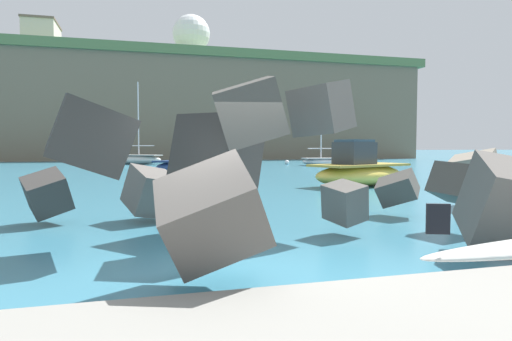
% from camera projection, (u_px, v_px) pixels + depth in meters
% --- Properties ---
extents(ground_plane, '(400.00, 400.00, 0.00)m').
position_uv_depth(ground_plane, '(230.00, 266.00, 6.65)').
color(ground_plane, teal).
extents(breakwater_jetty, '(29.38, 7.48, 3.11)m').
position_uv_depth(breakwater_jetty, '(177.00, 175.00, 7.71)').
color(breakwater_jetty, '#605B56').
rests_on(breakwater_jetty, ground).
extents(boat_near_left, '(5.80, 4.82, 8.18)m').
position_uv_depth(boat_near_left, '(135.00, 159.00, 44.39)').
color(boat_near_left, beige).
rests_on(boat_near_left, ground).
extents(boat_near_centre, '(5.56, 3.87, 2.10)m').
position_uv_depth(boat_near_centre, '(359.00, 171.00, 19.99)').
color(boat_near_centre, '#EAC64C').
rests_on(boat_near_centre, ground).
extents(boat_mid_centre, '(4.48, 4.19, 2.33)m').
position_uv_depth(boat_mid_centre, '(186.00, 164.00, 27.89)').
color(boat_mid_centre, navy).
rests_on(boat_mid_centre, ground).
extents(boat_mid_right, '(4.48, 2.38, 7.23)m').
position_uv_depth(boat_mid_right, '(324.00, 161.00, 41.92)').
color(boat_mid_right, white).
rests_on(boat_mid_right, ground).
extents(mooring_buoy_inner, '(0.44, 0.44, 0.44)m').
position_uv_depth(mooring_buoy_inner, '(287.00, 162.00, 44.26)').
color(mooring_buoy_inner, silver).
rests_on(mooring_buoy_inner, ground).
extents(mooring_buoy_middle, '(0.44, 0.44, 0.44)m').
position_uv_depth(mooring_buoy_middle, '(196.00, 192.00, 15.41)').
color(mooring_buoy_middle, silver).
rests_on(mooring_buoy_middle, ground).
extents(headland_bluff, '(103.74, 37.18, 14.74)m').
position_uv_depth(headland_bluff, '(67.00, 111.00, 70.24)').
color(headland_bluff, '#756651').
rests_on(headland_bluff, ground).
extents(radar_dome, '(6.29, 6.29, 9.16)m').
position_uv_depth(radar_dome, '(191.00, 40.00, 74.74)').
color(radar_dome, silver).
rests_on(radar_dome, headland_bluff).
extents(station_building_central, '(4.47, 7.37, 5.03)m').
position_uv_depth(station_building_central, '(42.00, 40.00, 64.37)').
color(station_building_central, beige).
rests_on(station_building_central, headland_bluff).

